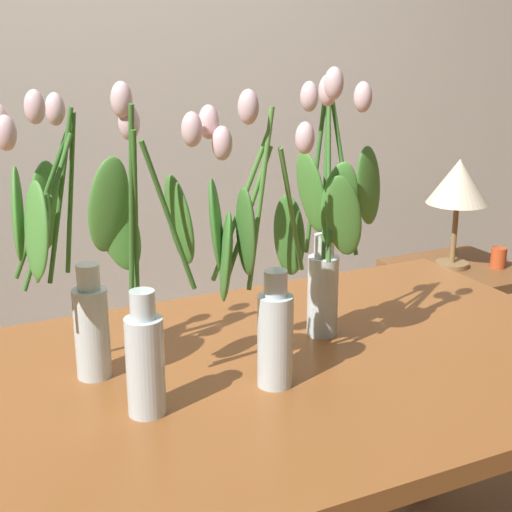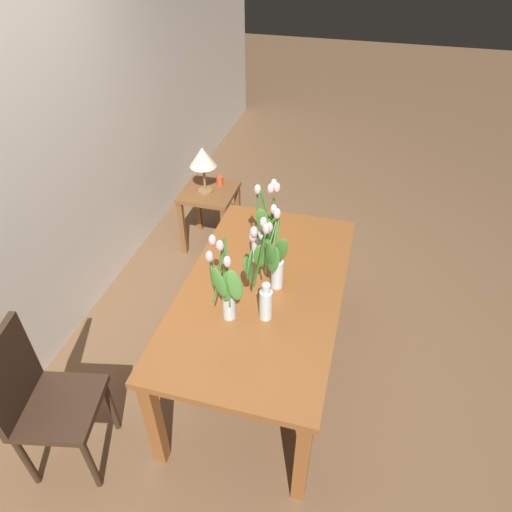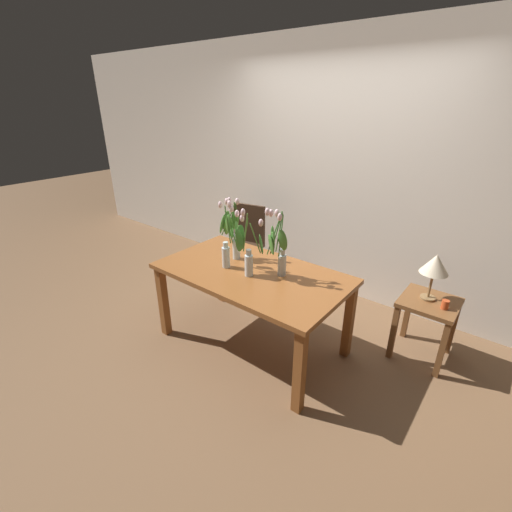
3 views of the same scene
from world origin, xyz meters
The scene contains 9 objects.
room_wall_rear centered at (0.00, 1.46, 1.35)m, with size 9.00×0.10×2.70m, color silver.
dining_table centered at (0.00, 0.00, 0.65)m, with size 1.60×0.90×0.74m.
tulip_vase_0 centered at (-0.31, 0.11, 0.97)m, with size 0.18×0.21×0.55m.
tulip_vase_1 centered at (0.01, -0.06, 0.96)m, with size 0.24×0.20×0.56m.
tulip_vase_2 centered at (-0.21, -0.04, 0.96)m, with size 0.20×0.15×0.57m.
tulip_vase_3 centered at (0.23, 0.06, 0.98)m, with size 0.20×0.18×0.59m.
side_table centered at (1.25, 0.79, 0.43)m, with size 0.44×0.44×0.55m.
table_lamp centered at (1.22, 0.81, 0.86)m, with size 0.22×0.22×0.40m.
pillar_candle centered at (1.37, 0.73, 0.59)m, with size 0.06×0.06×0.07m, color #CC4C23.
Camera 1 is at (-0.57, -1.23, 1.40)m, focal length 52.83 mm.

